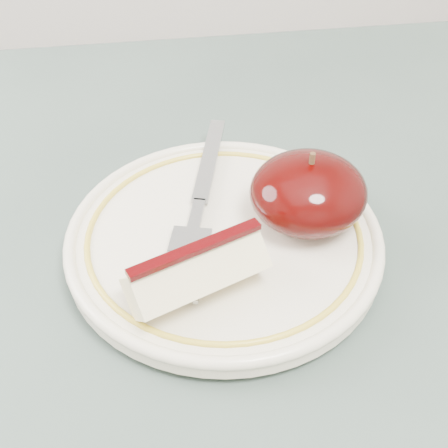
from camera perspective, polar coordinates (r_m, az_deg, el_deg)
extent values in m
cylinder|color=brown|center=(1.00, 15.34, -5.01)|extent=(0.05, 0.05, 0.71)
cube|color=#43524A|center=(0.40, -11.49, -16.97)|extent=(0.90, 0.90, 0.04)
cylinder|color=beige|center=(0.45, 0.00, -2.37)|extent=(0.12, 0.12, 0.01)
cylinder|color=beige|center=(0.44, 0.00, -1.54)|extent=(0.22, 0.22, 0.01)
torus|color=beige|center=(0.44, 0.00, -1.06)|extent=(0.22, 0.22, 0.01)
torus|color=gold|center=(0.44, 0.00, -0.93)|extent=(0.19, 0.19, 0.00)
ellipsoid|color=black|center=(0.43, 7.71, 2.87)|extent=(0.08, 0.08, 0.05)
cylinder|color=#472D19|center=(0.42, 8.06, 5.81)|extent=(0.00, 0.00, 0.01)
cube|color=beige|center=(0.38, -2.51, -4.48)|extent=(0.10, 0.07, 0.04)
cube|color=#330103|center=(0.37, -2.61, -2.25)|extent=(0.08, 0.04, 0.00)
cube|color=#919499|center=(0.50, -1.33, 5.98)|extent=(0.04, 0.11, 0.00)
cube|color=#919499|center=(0.44, -2.52, 0.89)|extent=(0.02, 0.03, 0.00)
cube|color=#919499|center=(0.42, -3.09, -1.58)|extent=(0.03, 0.03, 0.00)
cube|color=#919499|center=(0.40, -2.18, -4.90)|extent=(0.01, 0.04, 0.00)
cube|color=#919499|center=(0.40, -3.28, -4.80)|extent=(0.01, 0.04, 0.00)
cube|color=#919499|center=(0.40, -4.38, -4.70)|extent=(0.01, 0.04, 0.00)
cube|color=#919499|center=(0.40, -5.47, -4.59)|extent=(0.01, 0.04, 0.00)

